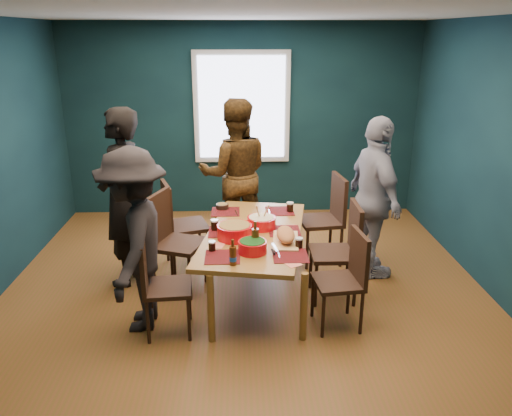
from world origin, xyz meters
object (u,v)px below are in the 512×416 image
Objects in this scene: chair_right_near at (348,273)px; person_back at (235,174)px; person_far_left at (122,198)px; chair_left_mid at (170,234)px; bowl_salad at (235,231)px; chair_left_far at (178,219)px; chair_left_near at (157,279)px; bowl_dumpling at (261,222)px; chair_right_far at (329,212)px; dining_table at (254,238)px; person_right at (374,199)px; person_near_left at (135,241)px; cutting_board at (286,236)px; bowl_herbs at (252,246)px; chair_right_mid at (343,244)px.

chair_right_near is 0.49× the size of person_back.
chair_left_mid is at bearing 79.18° from person_far_left.
chair_left_mid is at bearing 153.01° from bowl_salad.
chair_left_far is 0.54× the size of person_far_left.
bowl_dumpling is (0.94, 0.76, 0.23)m from chair_left_near.
chair_left_far is 1.11× the size of chair_left_near.
bowl_salad is (1.16, -0.53, -0.17)m from person_far_left.
person_far_left is (-0.49, 0.19, 0.33)m from chair_left_mid.
chair_right_far is 3.57× the size of bowl_dumpling.
dining_table is 0.88m from chair_left_mid.
person_right is 2.53m from person_near_left.
chair_right_near is at bearing -2.45° from chair_left_near.
chair_left_near is 1.00× the size of chair_right_near.
person_far_left is at bearing 149.04° from chair_right_near.
chair_right_near is 0.66m from cutting_board.
cutting_board is (0.32, 0.23, -0.00)m from bowl_herbs.
chair_right_far reaches higher than chair_right_near.
chair_left_mid is at bearing 55.41° from person_back.
person_far_left is at bearing 79.77° from person_right.
chair_right_near is at bearing -100.48° from chair_right_far.
cutting_board is (1.14, -0.44, 0.14)m from chair_left_mid.
chair_left_mid is 3.58× the size of bowl_dumpling.
bowl_herbs is at bearing 165.66° from chair_right_near.
chair_right_mid is at bearing 3.44° from dining_table.
cutting_board reaches higher than dining_table.
chair_left_mid is at bearing 140.99° from bowl_herbs.
bowl_salad is 1.30× the size of bowl_herbs.
person_right reaches higher than bowl_salad.
chair_right_far is 1.75× the size of cutting_board.
person_back is 1.82m from bowl_herbs.
chair_right_near reaches higher than cutting_board.
chair_left_far reaches higher than cutting_board.
chair_left_near is at bearing 175.33° from chair_right_near.
bowl_herbs is (-0.84, 0.11, 0.22)m from chair_right_near.
chair_right_mid is (1.73, 0.57, 0.05)m from chair_left_near.
chair_right_mid is 3.44× the size of bowl_dumpling.
chair_left_near is 0.88× the size of chair_right_far.
chair_right_mid is at bearing 103.67° from person_near_left.
person_near_left is at bearing -156.96° from bowl_salad.
cutting_board is (-0.53, 0.34, 0.22)m from chair_right_near.
dining_table is at bearing 7.87° from chair_left_mid.
person_near_left is (-1.93, -0.43, 0.25)m from chair_right_mid.
bowl_dumpling is 0.42m from cutting_board.
person_right reaches higher than dining_table.
person_right reaches higher than person_near_left.
cutting_board is (0.48, -0.10, -0.02)m from bowl_salad.
person_right reaches higher than bowl_dumpling.
chair_left_near is at bearing 67.09° from person_back.
chair_right_near is 0.51× the size of person_right.
person_far_left reaches higher than cutting_board.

